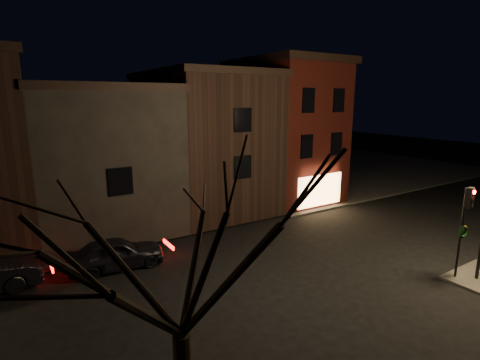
% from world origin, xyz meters
% --- Properties ---
extents(ground, '(120.00, 120.00, 0.00)m').
position_xyz_m(ground, '(0.00, 0.00, 0.00)').
color(ground, black).
rests_on(ground, ground).
extents(sidewalk_far_right, '(30.00, 30.00, 0.12)m').
position_xyz_m(sidewalk_far_right, '(20.00, 20.00, 0.06)').
color(sidewalk_far_right, '#2D2B28').
rests_on(sidewalk_far_right, ground).
extents(corner_building, '(6.50, 8.50, 10.50)m').
position_xyz_m(corner_building, '(8.00, 9.47, 5.40)').
color(corner_building, '#46110C').
rests_on(corner_building, ground).
extents(row_building_a, '(7.30, 10.30, 9.40)m').
position_xyz_m(row_building_a, '(1.50, 10.50, 4.83)').
color(row_building_a, black).
rests_on(row_building_a, ground).
extents(row_building_b, '(7.80, 10.30, 8.40)m').
position_xyz_m(row_building_b, '(-5.75, 10.50, 4.33)').
color(row_building_b, black).
rests_on(row_building_b, ground).
extents(traffic_signal, '(0.58, 0.38, 4.05)m').
position_xyz_m(traffic_signal, '(5.60, -5.51, 2.81)').
color(traffic_signal, black).
rests_on(traffic_signal, sidewalk_near_right).
extents(bare_tree_left, '(5.60, 5.60, 7.50)m').
position_xyz_m(bare_tree_left, '(-8.00, -7.00, 5.43)').
color(bare_tree_left, black).
rests_on(bare_tree_left, sidewalk_near_left).
extents(parked_car_a, '(4.45, 2.06, 1.48)m').
position_xyz_m(parked_car_a, '(-6.64, 3.69, 0.74)').
color(parked_car_a, black).
rests_on(parked_car_a, ground).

